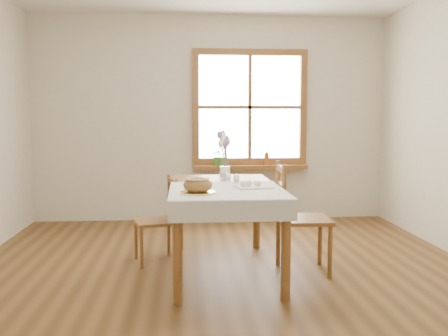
{
  "coord_description": "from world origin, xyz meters",
  "views": [
    {
      "loc": [
        -0.33,
        -3.9,
        1.34
      ],
      "look_at": [
        0.0,
        0.3,
        0.9
      ],
      "focal_mm": 40.0,
      "sensor_mm": 36.0,
      "label": 1
    }
  ],
  "objects_px": {
    "dining_table": "(224,195)",
    "chair_left": "(155,220)",
    "chair_right": "(303,218)",
    "bread_plate": "(198,192)",
    "flower_vase": "(225,173)"
  },
  "relations": [
    {
      "from": "dining_table",
      "to": "chair_left",
      "type": "xyz_separation_m",
      "value": [
        -0.6,
        0.32,
        -0.27
      ]
    },
    {
      "from": "chair_left",
      "to": "chair_right",
      "type": "xyz_separation_m",
      "value": [
        1.28,
        -0.38,
        0.08
      ]
    },
    {
      "from": "bread_plate",
      "to": "dining_table",
      "type": "bearing_deg",
      "value": 63.93
    },
    {
      "from": "bread_plate",
      "to": "chair_left",
      "type": "bearing_deg",
      "value": 114.73
    },
    {
      "from": "dining_table",
      "to": "chair_right",
      "type": "bearing_deg",
      "value": -5.5
    },
    {
      "from": "chair_right",
      "to": "chair_left",
      "type": "bearing_deg",
      "value": 76.25
    },
    {
      "from": "dining_table",
      "to": "flower_vase",
      "type": "xyz_separation_m",
      "value": [
        0.04,
        0.44,
        0.14
      ]
    },
    {
      "from": "chair_left",
      "to": "dining_table",
      "type": "bearing_deg",
      "value": 47.82
    },
    {
      "from": "chair_right",
      "to": "bread_plate",
      "type": "relative_size",
      "value": 3.69
    },
    {
      "from": "chair_right",
      "to": "flower_vase",
      "type": "bearing_deg",
      "value": 54.5
    },
    {
      "from": "chair_left",
      "to": "chair_right",
      "type": "bearing_deg",
      "value": 58.91
    },
    {
      "from": "flower_vase",
      "to": "bread_plate",
      "type": "bearing_deg",
      "value": -106.88
    },
    {
      "from": "dining_table",
      "to": "bread_plate",
      "type": "bearing_deg",
      "value": -116.07
    },
    {
      "from": "dining_table",
      "to": "chair_left",
      "type": "bearing_deg",
      "value": 152.29
    },
    {
      "from": "chair_left",
      "to": "bread_plate",
      "type": "height_order",
      "value": "chair_left"
    }
  ]
}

